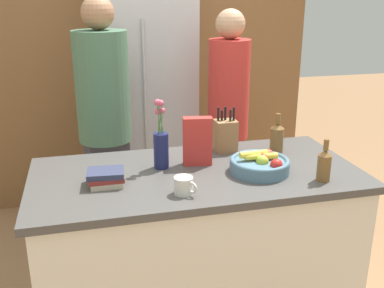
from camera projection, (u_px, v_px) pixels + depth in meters
The scene contains 13 objects.
kitchen_island at pixel (196, 247), 2.55m from camera, with size 1.74×0.84×0.93m.
back_wall_wood at pixel (145, 56), 3.94m from camera, with size 2.94×0.12×2.60m.
refrigerator at pixel (147, 98), 3.69m from camera, with size 0.74×0.62×2.01m.
fruit_bowl at pixel (260, 164), 2.37m from camera, with size 0.32×0.32×0.11m.
knife_block at pixel (225, 135), 2.68m from camera, with size 0.13×0.11×0.27m.
flower_vase at pixel (161, 146), 2.41m from camera, with size 0.08×0.08×0.38m.
cereal_box at pixel (197, 141), 2.45m from camera, with size 0.17×0.08×0.27m.
coffee_mug at pixel (184, 186), 2.12m from camera, with size 0.10×0.11×0.08m.
book_stack at pixel (106, 177), 2.22m from camera, with size 0.19×0.15×0.08m.
bottle_oil at pixel (324, 165), 2.25m from camera, with size 0.07×0.07×0.22m.
bottle_vinegar at pixel (277, 137), 2.66m from camera, with size 0.08×0.08×0.24m.
person_at_sink at pixel (104, 119), 3.03m from camera, with size 0.36×0.36×1.82m.
person_in_blue at pixel (228, 116), 3.22m from camera, with size 0.29×0.29×1.73m.
Camera 1 is at (-0.56, -2.15, 1.84)m, focal length 42.00 mm.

